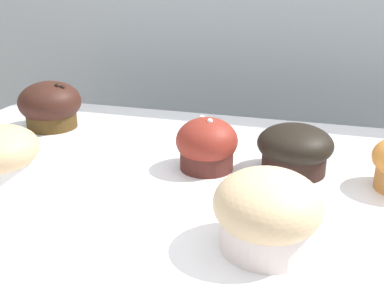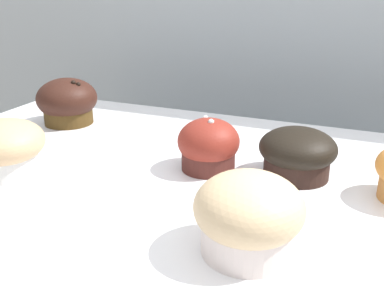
# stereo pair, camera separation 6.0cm
# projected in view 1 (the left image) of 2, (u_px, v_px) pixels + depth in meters

# --- Properties ---
(wall_back) EXTENTS (3.20, 0.10, 1.80)m
(wall_back) POSITION_uv_depth(u_px,v_px,m) (271.00, 85.00, 1.11)
(wall_back) COLOR #A8B2B7
(wall_back) RESTS_ON ground
(muffin_front_center) EXTENTS (0.09, 0.09, 0.08)m
(muffin_front_center) POSITION_uv_depth(u_px,v_px,m) (207.00, 145.00, 0.62)
(muffin_front_center) COLOR #4D211C
(muffin_front_center) RESTS_ON display_counter
(muffin_front_left) EXTENTS (0.11, 0.11, 0.08)m
(muffin_front_left) POSITION_uv_depth(u_px,v_px,m) (50.00, 106.00, 0.79)
(muffin_front_left) COLOR #463014
(muffin_front_left) RESTS_ON display_counter
(muffin_front_right) EXTENTS (0.11, 0.11, 0.08)m
(muffin_front_right) POSITION_uv_depth(u_px,v_px,m) (267.00, 212.00, 0.43)
(muffin_front_right) COLOR silver
(muffin_front_right) RESTS_ON display_counter
(muffin_back_center) EXTENTS (0.10, 0.10, 0.07)m
(muffin_back_center) POSITION_uv_depth(u_px,v_px,m) (295.00, 149.00, 0.61)
(muffin_back_center) COLOR black
(muffin_back_center) RESTS_ON display_counter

